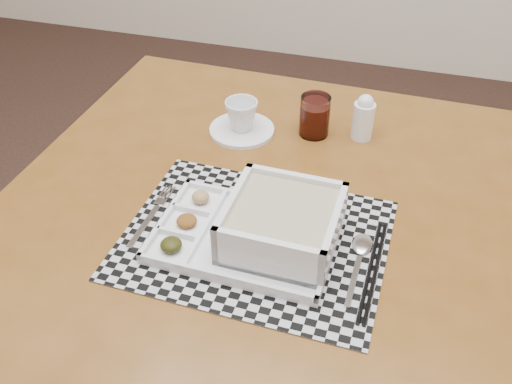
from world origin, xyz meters
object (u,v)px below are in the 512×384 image
creamer_bottle (363,118)px  dining_table (265,233)px  serving_tray (272,228)px  juice_glass (315,117)px  cup (242,115)px

creamer_bottle → dining_table: bearing=-117.4°
serving_tray → juice_glass: same height
serving_tray → juice_glass: size_ratio=3.46×
dining_table → creamer_bottle: 0.35m
cup → creamer_bottle: 0.27m
cup → creamer_bottle: size_ratio=0.69×
cup → dining_table: bearing=-57.8°
juice_glass → creamer_bottle: size_ratio=0.87×
dining_table → serving_tray: (0.04, -0.11, 0.12)m
cup → creamer_bottle: (0.27, 0.06, 0.01)m
dining_table → juice_glass: juice_glass is taller
serving_tray → juice_glass: (-0.00, 0.38, 0.00)m
dining_table → juice_glass: 0.30m
dining_table → creamer_bottle: size_ratio=9.81×
cup → juice_glass: bearing=18.6°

